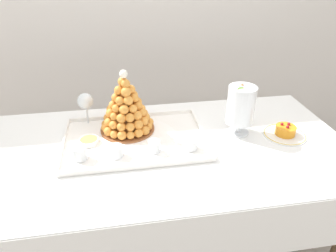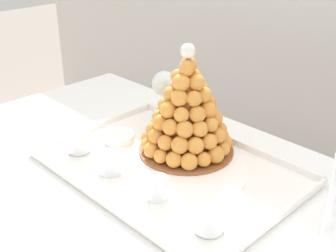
{
  "view_description": "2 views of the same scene",
  "coord_description": "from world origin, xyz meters",
  "px_view_note": "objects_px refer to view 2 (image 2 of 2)",
  "views": [
    {
      "loc": [
        -0.17,
        -1.12,
        1.53
      ],
      "look_at": [
        0.02,
        0.04,
        0.86
      ],
      "focal_mm": 32.93,
      "sensor_mm": 36.0,
      "label": 1
    },
    {
      "loc": [
        0.56,
        -0.61,
        1.38
      ],
      "look_at": [
        0.0,
        -0.06,
        0.99
      ],
      "focal_mm": 47.68,
      "sensor_mm": 36.0,
      "label": 2
    }
  ],
  "objects_px": {
    "dessert_cup_mid_right": "(209,220)",
    "serving_tray": "(169,168)",
    "croquembouche": "(187,112)",
    "wine_glass": "(164,85)",
    "dessert_cup_centre": "(157,188)",
    "dessert_cup_left": "(79,143)",
    "dessert_cup_mid_left": "(110,164)",
    "creme_brulee_ramekin": "(119,137)"
  },
  "relations": [
    {
      "from": "dessert_cup_centre",
      "to": "dessert_cup_mid_right",
      "type": "relative_size",
      "value": 0.86
    },
    {
      "from": "dessert_cup_centre",
      "to": "dessert_cup_left",
      "type": "bearing_deg",
      "value": -179.6
    },
    {
      "from": "croquembouche",
      "to": "wine_glass",
      "type": "bearing_deg",
      "value": 151.82
    },
    {
      "from": "serving_tray",
      "to": "dessert_cup_mid_left",
      "type": "xyz_separation_m",
      "value": [
        -0.09,
        -0.12,
        0.02
      ]
    },
    {
      "from": "dessert_cup_centre",
      "to": "dessert_cup_mid_right",
      "type": "xyz_separation_m",
      "value": [
        0.15,
        -0.0,
        -0.0
      ]
    },
    {
      "from": "serving_tray",
      "to": "creme_brulee_ramekin",
      "type": "xyz_separation_m",
      "value": [
        -0.2,
        0.0,
        0.01
      ]
    },
    {
      "from": "croquembouche",
      "to": "dessert_cup_mid_right",
      "type": "xyz_separation_m",
      "value": [
        0.26,
        -0.2,
        -0.09
      ]
    },
    {
      "from": "creme_brulee_ramekin",
      "to": "wine_glass",
      "type": "bearing_deg",
      "value": 94.58
    },
    {
      "from": "serving_tray",
      "to": "dessert_cup_centre",
      "type": "relative_size",
      "value": 12.07
    },
    {
      "from": "serving_tray",
      "to": "dessert_cup_left",
      "type": "distance_m",
      "value": 0.26
    },
    {
      "from": "serving_tray",
      "to": "dessert_cup_mid_left",
      "type": "height_order",
      "value": "dessert_cup_mid_left"
    },
    {
      "from": "dessert_cup_mid_right",
      "to": "serving_tray",
      "type": "bearing_deg",
      "value": 153.79
    },
    {
      "from": "creme_brulee_ramekin",
      "to": "wine_glass",
      "type": "height_order",
      "value": "wine_glass"
    },
    {
      "from": "dessert_cup_left",
      "to": "wine_glass",
      "type": "distance_m",
      "value": 0.32
    },
    {
      "from": "dessert_cup_centre",
      "to": "wine_glass",
      "type": "height_order",
      "value": "wine_glass"
    },
    {
      "from": "dessert_cup_left",
      "to": "wine_glass",
      "type": "relative_size",
      "value": 0.36
    },
    {
      "from": "dessert_cup_left",
      "to": "dessert_cup_mid_left",
      "type": "bearing_deg",
      "value": -1.95
    },
    {
      "from": "croquembouche",
      "to": "creme_brulee_ramekin",
      "type": "height_order",
      "value": "croquembouche"
    },
    {
      "from": "dessert_cup_centre",
      "to": "wine_glass",
      "type": "xyz_separation_m",
      "value": [
        -0.29,
        0.3,
        0.09
      ]
    },
    {
      "from": "dessert_cup_centre",
      "to": "dessert_cup_mid_right",
      "type": "distance_m",
      "value": 0.15
    },
    {
      "from": "creme_brulee_ramekin",
      "to": "wine_glass",
      "type": "xyz_separation_m",
      "value": [
        -0.02,
        0.19,
        0.1
      ]
    },
    {
      "from": "dessert_cup_mid_right",
      "to": "creme_brulee_ramekin",
      "type": "distance_m",
      "value": 0.45
    },
    {
      "from": "croquembouche",
      "to": "dessert_cup_mid_right",
      "type": "distance_m",
      "value": 0.34
    },
    {
      "from": "dessert_cup_left",
      "to": "wine_glass",
      "type": "bearing_deg",
      "value": 87.59
    },
    {
      "from": "wine_glass",
      "to": "serving_tray",
      "type": "bearing_deg",
      "value": -41.63
    },
    {
      "from": "serving_tray",
      "to": "dessert_cup_mid_left",
      "type": "bearing_deg",
      "value": -125.83
    },
    {
      "from": "dessert_cup_mid_right",
      "to": "creme_brulee_ramekin",
      "type": "xyz_separation_m",
      "value": [
        -0.43,
        0.11,
        -0.01
      ]
    },
    {
      "from": "serving_tray",
      "to": "dessert_cup_mid_right",
      "type": "relative_size",
      "value": 10.33
    },
    {
      "from": "creme_brulee_ramekin",
      "to": "serving_tray",
      "type": "bearing_deg",
      "value": -0.24
    },
    {
      "from": "dessert_cup_centre",
      "to": "dessert_cup_mid_left",
      "type": "bearing_deg",
      "value": -177.48
    },
    {
      "from": "dessert_cup_left",
      "to": "creme_brulee_ramekin",
      "type": "height_order",
      "value": "dessert_cup_left"
    },
    {
      "from": "dessert_cup_mid_right",
      "to": "creme_brulee_ramekin",
      "type": "relative_size",
      "value": 0.72
    },
    {
      "from": "dessert_cup_centre",
      "to": "croquembouche",
      "type": "bearing_deg",
      "value": 116.67
    },
    {
      "from": "dessert_cup_mid_left",
      "to": "dessert_cup_centre",
      "type": "bearing_deg",
      "value": 2.52
    },
    {
      "from": "serving_tray",
      "to": "croquembouche",
      "type": "height_order",
      "value": "croquembouche"
    },
    {
      "from": "dessert_cup_left",
      "to": "dessert_cup_mid_left",
      "type": "xyz_separation_m",
      "value": [
        0.14,
        -0.0,
        -0.0
      ]
    },
    {
      "from": "dessert_cup_mid_left",
      "to": "dessert_cup_mid_right",
      "type": "xyz_separation_m",
      "value": [
        0.31,
        0.01,
        0.0
      ]
    },
    {
      "from": "dessert_cup_mid_right",
      "to": "dessert_cup_centre",
      "type": "bearing_deg",
      "value": 179.51
    },
    {
      "from": "croquembouche",
      "to": "wine_glass",
      "type": "relative_size",
      "value": 1.83
    },
    {
      "from": "croquembouche",
      "to": "dessert_cup_mid_left",
      "type": "bearing_deg",
      "value": -105.51
    },
    {
      "from": "dessert_cup_mid_left",
      "to": "wine_glass",
      "type": "relative_size",
      "value": 0.37
    },
    {
      "from": "dessert_cup_centre",
      "to": "dessert_cup_mid_right",
      "type": "bearing_deg",
      "value": -0.49
    }
  ]
}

